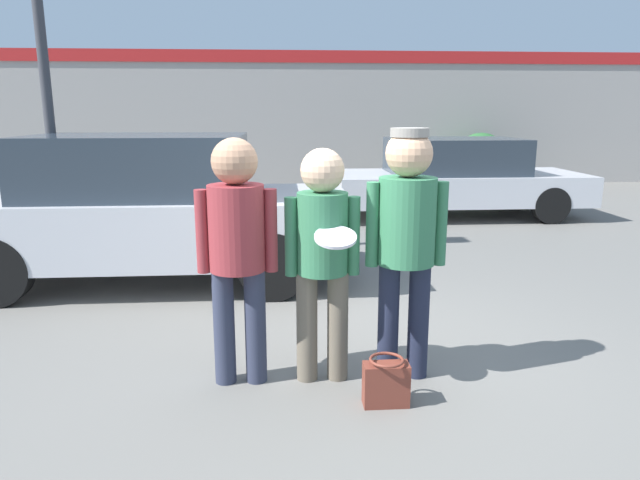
# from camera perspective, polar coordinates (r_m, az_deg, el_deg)

# --- Properties ---
(ground_plane) EXTENTS (56.00, 56.00, 0.00)m
(ground_plane) POSITION_cam_1_polar(r_m,az_deg,el_deg) (4.57, 4.29, -11.84)
(ground_plane) COLOR #66635E
(storefront_building) EXTENTS (24.00, 0.22, 3.39)m
(storefront_building) POSITION_cam_1_polar(r_m,az_deg,el_deg) (15.06, -1.75, 12.10)
(storefront_building) COLOR gray
(storefront_building) RESTS_ON ground
(person_left) EXTENTS (0.55, 0.38, 1.73)m
(person_left) POSITION_cam_1_polar(r_m,az_deg,el_deg) (3.92, -8.30, 0.05)
(person_left) COLOR #2D3347
(person_left) RESTS_ON ground
(person_middle_with_frisbee) EXTENTS (0.52, 0.57, 1.66)m
(person_middle_with_frisbee) POSITION_cam_1_polar(r_m,az_deg,el_deg) (3.93, 0.26, -0.63)
(person_middle_with_frisbee) COLOR #665B4C
(person_middle_with_frisbee) RESTS_ON ground
(person_right) EXTENTS (0.57, 0.40, 1.79)m
(person_right) POSITION_cam_1_polar(r_m,az_deg,el_deg) (4.00, 8.65, 1.06)
(person_right) COLOR #1E2338
(person_right) RESTS_ON ground
(parked_car_near) EXTENTS (4.43, 1.79, 1.65)m
(parked_car_near) POSITION_cam_1_polar(r_m,az_deg,el_deg) (6.68, -16.82, 2.92)
(parked_car_near) COLOR silver
(parked_car_near) RESTS_ON ground
(parked_car_far) EXTENTS (4.49, 1.90, 1.42)m
(parked_car_far) POSITION_cam_1_polar(r_m,az_deg,el_deg) (10.80, 13.46, 6.10)
(parked_car_far) COLOR silver
(parked_car_far) RESTS_ON ground
(street_lamp) EXTENTS (1.05, 0.35, 5.03)m
(street_lamp) POSITION_cam_1_polar(r_m,az_deg,el_deg) (7.59, -25.05, 20.83)
(street_lamp) COLOR #38383D
(street_lamp) RESTS_ON ground
(shrub) EXTENTS (1.37, 1.37, 1.37)m
(shrub) POSITION_cam_1_polar(r_m,az_deg,el_deg) (15.11, 15.73, 7.69)
(shrub) COLOR #285B2D
(shrub) RESTS_ON ground
(handbag) EXTENTS (0.30, 0.23, 0.33)m
(handbag) POSITION_cam_1_polar(r_m,az_deg,el_deg) (3.89, 6.62, -13.97)
(handbag) COLOR brown
(handbag) RESTS_ON ground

